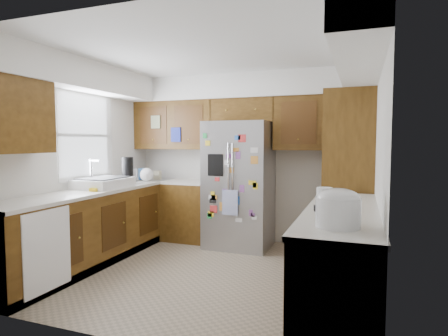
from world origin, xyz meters
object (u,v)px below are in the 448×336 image
Objects in this scene: pantry at (349,176)px; paper_towel at (324,205)px; fridge at (239,185)px; rice_cooker at (338,207)px.

pantry is 2.22m from paper_towel.
fridge is 2.67m from paper_towel.
rice_cooker is (-0.00, -2.35, -0.01)m from pantry.
fridge is (-1.50, 0.05, -0.17)m from pantry.
paper_towel is at bearing -58.42° from fridge.
pantry is 8.36× the size of paper_towel.
pantry reaches higher than paper_towel.
fridge reaches higher than paper_towel.
pantry is 1.19× the size of fridge.
pantry is 2.35m from rice_cooker.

